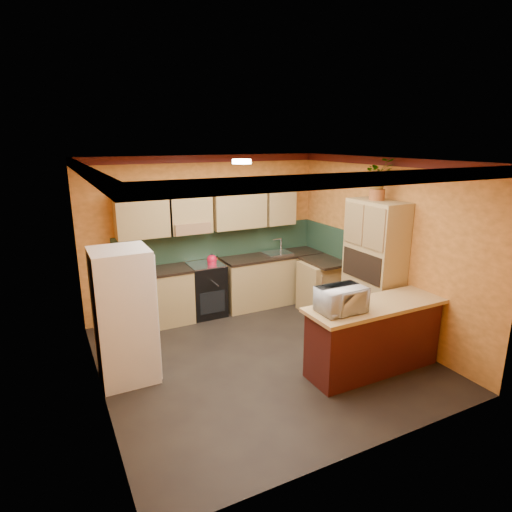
# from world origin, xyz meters

# --- Properties ---
(room_shell) EXTENTS (4.24, 4.24, 2.72)m
(room_shell) POSITION_xyz_m (0.02, 0.28, 2.09)
(room_shell) COLOR black
(room_shell) RESTS_ON ground
(base_cabinets_back) EXTENTS (3.65, 0.60, 0.88)m
(base_cabinets_back) POSITION_xyz_m (0.49, 1.80, 0.44)
(base_cabinets_back) COLOR tan
(base_cabinets_back) RESTS_ON ground
(countertop_back) EXTENTS (3.65, 0.62, 0.04)m
(countertop_back) POSITION_xyz_m (0.49, 1.80, 0.90)
(countertop_back) COLOR black
(countertop_back) RESTS_ON base_cabinets_back
(stove) EXTENTS (0.58, 0.58, 0.91)m
(stove) POSITION_xyz_m (-0.14, 1.80, 0.46)
(stove) COLOR black
(stove) RESTS_ON ground
(kettle) EXTENTS (0.21, 0.21, 0.18)m
(kettle) POSITION_xyz_m (-0.04, 1.75, 1.00)
(kettle) COLOR red
(kettle) RESTS_ON stove
(sink) EXTENTS (0.48, 0.40, 0.03)m
(sink) POSITION_xyz_m (1.26, 1.80, 0.94)
(sink) COLOR silver
(sink) RESTS_ON countertop_back
(base_cabinets_right) EXTENTS (0.60, 0.80, 0.88)m
(base_cabinets_right) POSITION_xyz_m (1.80, 1.05, 0.44)
(base_cabinets_right) COLOR tan
(base_cabinets_right) RESTS_ON ground
(countertop_right) EXTENTS (0.62, 0.80, 0.04)m
(countertop_right) POSITION_xyz_m (1.80, 1.05, 0.90)
(countertop_right) COLOR black
(countertop_right) RESTS_ON base_cabinets_right
(fridge) EXTENTS (0.68, 0.66, 1.70)m
(fridge) POSITION_xyz_m (-1.75, 0.32, 0.85)
(fridge) COLOR white
(fridge) RESTS_ON ground
(pantry) EXTENTS (0.48, 0.90, 2.10)m
(pantry) POSITION_xyz_m (1.85, -0.10, 1.05)
(pantry) COLOR tan
(pantry) RESTS_ON ground
(fern_pot) EXTENTS (0.22, 0.22, 0.16)m
(fern_pot) POSITION_xyz_m (1.85, -0.05, 2.18)
(fern_pot) COLOR brown
(fern_pot) RESTS_ON pantry
(fern) EXTENTS (0.46, 0.43, 0.44)m
(fern) POSITION_xyz_m (1.85, -0.05, 2.48)
(fern) COLOR tan
(fern) RESTS_ON fern_pot
(breakfast_bar) EXTENTS (1.80, 0.55, 0.88)m
(breakfast_bar) POSITION_xyz_m (1.16, -0.93, 0.44)
(breakfast_bar) COLOR #471011
(breakfast_bar) RESTS_ON ground
(bar_top) EXTENTS (1.90, 0.65, 0.05)m
(bar_top) POSITION_xyz_m (1.16, -0.93, 0.91)
(bar_top) COLOR tan
(bar_top) RESTS_ON breakfast_bar
(microwave) EXTENTS (0.56, 0.38, 0.31)m
(microwave) POSITION_xyz_m (0.59, -0.93, 1.09)
(microwave) COLOR white
(microwave) RESTS_ON bar_top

